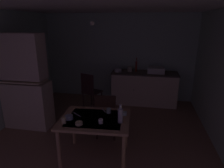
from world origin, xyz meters
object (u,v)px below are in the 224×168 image
(sink_basin, at_px, (156,70))
(glass_bottle, at_px, (120,115))
(chair_far_side, at_px, (107,114))
(chair_by_counter, at_px, (90,91))
(teacup_mint, at_px, (124,113))
(serving_bowl_wide, at_px, (69,117))
(hand_pump, at_px, (136,66))
(dining_table, at_px, (95,123))
(mixing_bowl_counter, at_px, (118,70))
(hutch_cabinet, at_px, (26,85))

(sink_basin, relative_size, glass_bottle, 1.51)
(chair_far_side, distance_m, chair_by_counter, 1.36)
(teacup_mint, bearing_deg, serving_bowl_wide, -160.28)
(chair_by_counter, xyz_separation_m, teacup_mint, (1.06, -1.64, 0.24))
(chair_by_counter, relative_size, teacup_mint, 11.84)
(hand_pump, distance_m, dining_table, 2.66)
(chair_by_counter, bearing_deg, mixing_bowl_counter, 47.72)
(mixing_bowl_counter, bearing_deg, hand_pump, 11.13)
(chair_by_counter, distance_m, serving_bowl_wide, 1.96)
(hutch_cabinet, relative_size, mixing_bowl_counter, 9.73)
(mixing_bowl_counter, xyz_separation_m, dining_table, (0.02, -2.49, -0.29))
(sink_basin, xyz_separation_m, teacup_mint, (-0.55, -2.35, -0.20))
(hutch_cabinet, height_order, sink_basin, hutch_cabinet)
(hand_pump, height_order, chair_far_side, hand_pump)
(hand_pump, xyz_separation_m, serving_bowl_wide, (-0.85, -2.69, -0.29))
(glass_bottle, bearing_deg, hand_pump, 88.84)
(glass_bottle, bearing_deg, dining_table, 171.57)
(hutch_cabinet, distance_m, serving_bowl_wide, 1.61)
(hutch_cabinet, distance_m, mixing_bowl_counter, 2.38)
(sink_basin, xyz_separation_m, serving_bowl_wide, (-1.38, -2.65, -0.20))
(serving_bowl_wide, height_order, teacup_mint, serving_bowl_wide)
(glass_bottle, bearing_deg, chair_far_side, 117.19)
(hutch_cabinet, distance_m, glass_bottle, 2.28)
(hutch_cabinet, relative_size, chair_far_side, 2.16)
(mixing_bowl_counter, bearing_deg, teacup_mint, -78.68)
(hand_pump, relative_size, serving_bowl_wide, 3.17)
(chair_far_side, xyz_separation_m, teacup_mint, (0.40, -0.46, 0.27))
(dining_table, xyz_separation_m, chair_far_side, (0.05, 0.65, -0.15))
(dining_table, height_order, glass_bottle, glass_bottle)
(chair_far_side, xyz_separation_m, glass_bottle, (0.36, -0.71, 0.36))
(sink_basin, bearing_deg, hand_pump, 175.10)
(hand_pump, relative_size, chair_by_counter, 0.40)
(hutch_cabinet, distance_m, chair_far_side, 1.81)
(serving_bowl_wide, height_order, glass_bottle, glass_bottle)
(hand_pump, bearing_deg, glass_bottle, -91.16)
(chair_by_counter, height_order, glass_bottle, glass_bottle)
(serving_bowl_wide, bearing_deg, hand_pump, 72.46)
(teacup_mint, bearing_deg, chair_far_side, 130.76)
(dining_table, bearing_deg, hutch_cabinet, 154.62)
(chair_far_side, height_order, chair_by_counter, chair_by_counter)
(serving_bowl_wide, relative_size, glass_bottle, 0.42)
(hutch_cabinet, height_order, dining_table, hutch_cabinet)
(dining_table, relative_size, glass_bottle, 3.89)
(mixing_bowl_counter, height_order, serving_bowl_wide, mixing_bowl_counter)
(teacup_mint, bearing_deg, sink_basin, 76.81)
(teacup_mint, bearing_deg, glass_bottle, -96.87)
(mixing_bowl_counter, distance_m, chair_by_counter, 0.98)
(sink_basin, distance_m, dining_table, 2.75)
(chair_far_side, bearing_deg, sink_basin, 63.44)
(dining_table, height_order, chair_far_side, chair_far_side)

